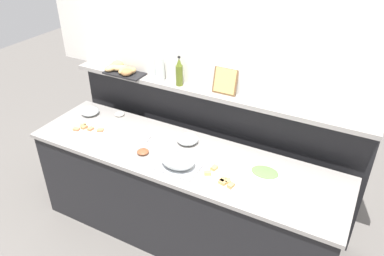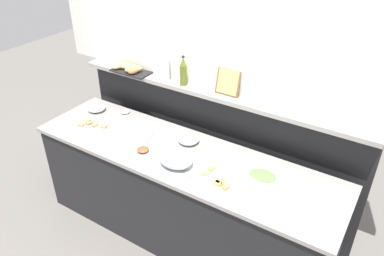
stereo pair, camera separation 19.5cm
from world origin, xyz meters
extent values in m
plane|color=slate|center=(0.00, 0.60, 0.00)|extent=(12.00, 12.00, 0.00)
cube|color=black|center=(0.00, 0.00, 0.45)|extent=(2.71, 0.72, 0.90)
cube|color=gray|center=(0.00, 0.00, 0.91)|extent=(2.75, 0.76, 0.03)
cube|color=black|center=(0.00, 0.56, 0.63)|extent=(2.85, 0.08, 1.27)
cube|color=gray|center=(0.00, 0.51, 1.29)|extent=(2.85, 0.22, 0.04)
cube|color=white|center=(0.00, 0.58, 1.95)|extent=(3.45, 0.08, 1.29)
cube|color=white|center=(-0.91, -0.10, 0.94)|extent=(0.34, 0.20, 0.01)
cube|color=tan|center=(-0.99, -0.07, 0.95)|extent=(0.05, 0.06, 0.01)
cube|color=#B24738|center=(-0.99, -0.07, 0.95)|extent=(0.05, 0.06, 0.01)
cube|color=tan|center=(-0.99, -0.07, 0.96)|extent=(0.05, 0.06, 0.01)
cube|color=tan|center=(-0.92, -0.07, 0.95)|extent=(0.04, 0.06, 0.01)
cube|color=#B24738|center=(-0.92, -0.07, 0.95)|extent=(0.04, 0.06, 0.01)
cube|color=tan|center=(-0.92, -0.07, 0.96)|extent=(0.04, 0.06, 0.01)
cube|color=tan|center=(-1.02, -0.06, 0.95)|extent=(0.07, 0.07, 0.01)
cube|color=#B24738|center=(-1.02, -0.06, 0.95)|extent=(0.07, 0.07, 0.01)
cube|color=tan|center=(-1.02, -0.06, 0.96)|extent=(0.07, 0.07, 0.01)
cube|color=tan|center=(-1.03, -0.14, 0.95)|extent=(0.07, 0.05, 0.01)
cube|color=#B24738|center=(-1.03, -0.14, 0.95)|extent=(0.07, 0.05, 0.01)
cube|color=tan|center=(-1.03, -0.14, 0.96)|extent=(0.07, 0.05, 0.01)
cube|color=tan|center=(-0.83, -0.05, 0.95)|extent=(0.07, 0.06, 0.01)
cube|color=#B24738|center=(-0.83, -0.05, 0.95)|extent=(0.07, 0.06, 0.01)
cube|color=tan|center=(-0.83, -0.05, 0.96)|extent=(0.07, 0.06, 0.01)
cube|color=silver|center=(0.42, -0.13, 0.94)|extent=(0.30, 0.20, 0.01)
cube|color=tan|center=(0.46, -0.20, 0.95)|extent=(0.06, 0.05, 0.01)
cube|color=#E5C666|center=(0.46, -0.20, 0.95)|extent=(0.06, 0.05, 0.01)
cube|color=tan|center=(0.46, -0.20, 0.96)|extent=(0.06, 0.05, 0.01)
cube|color=tan|center=(0.33, -0.07, 0.95)|extent=(0.05, 0.06, 0.01)
cube|color=#E5C666|center=(0.33, -0.07, 0.95)|extent=(0.05, 0.06, 0.01)
cube|color=tan|center=(0.33, -0.07, 0.96)|extent=(0.05, 0.06, 0.01)
cube|color=tan|center=(0.31, -0.15, 0.95)|extent=(0.07, 0.06, 0.01)
cube|color=#E5C666|center=(0.31, -0.15, 0.95)|extent=(0.07, 0.06, 0.01)
cube|color=tan|center=(0.31, -0.15, 0.96)|extent=(0.07, 0.06, 0.01)
cube|color=tan|center=(0.49, -0.16, 0.95)|extent=(0.06, 0.07, 0.01)
cube|color=#E5C666|center=(0.49, -0.16, 0.95)|extent=(0.06, 0.07, 0.01)
cube|color=tan|center=(0.49, -0.16, 0.96)|extent=(0.06, 0.07, 0.01)
cube|color=tan|center=(0.53, -0.20, 0.95)|extent=(0.05, 0.06, 0.01)
cube|color=#E5C666|center=(0.53, -0.20, 0.95)|extent=(0.05, 0.06, 0.01)
cube|color=tan|center=(0.53, -0.20, 0.96)|extent=(0.05, 0.06, 0.01)
cube|color=tan|center=(0.45, -0.17, 0.95)|extent=(0.05, 0.06, 0.01)
cube|color=#E5C666|center=(0.45, -0.17, 0.95)|extent=(0.05, 0.06, 0.01)
cube|color=tan|center=(0.45, -0.17, 0.96)|extent=(0.05, 0.06, 0.01)
cube|color=white|center=(0.70, 0.08, 0.94)|extent=(0.29, 0.23, 0.01)
ellipsoid|color=#66994C|center=(0.70, 0.08, 0.95)|extent=(0.21, 0.16, 0.01)
cube|color=#B7BABF|center=(0.06, -0.17, 0.94)|extent=(0.34, 0.24, 0.01)
ellipsoid|color=silver|center=(0.06, -0.17, 1.01)|extent=(0.28, 0.23, 0.14)
sphere|color=#B7BABF|center=(0.06, -0.17, 1.09)|extent=(0.02, 0.02, 0.02)
ellipsoid|color=silver|center=(-0.04, 0.18, 0.97)|extent=(0.19, 0.19, 0.07)
ellipsoid|color=#599959|center=(-0.04, 0.18, 0.95)|extent=(0.15, 0.15, 0.04)
ellipsoid|color=silver|center=(-1.13, 0.17, 0.97)|extent=(0.18, 0.18, 0.07)
ellipsoid|color=#E5CC66|center=(-1.13, 0.17, 0.95)|extent=(0.14, 0.14, 0.04)
ellipsoid|color=silver|center=(-0.86, 0.29, 0.95)|extent=(0.09, 0.09, 0.03)
ellipsoid|color=brown|center=(-0.29, -0.14, 0.95)|extent=(0.10, 0.10, 0.03)
cube|color=white|center=(-0.44, 0.00, 0.94)|extent=(0.20, 0.20, 0.02)
cylinder|color=#56661E|center=(-0.28, 0.47, 1.40)|extent=(0.06, 0.06, 0.19)
cone|color=#56661E|center=(-0.28, 0.47, 1.53)|extent=(0.05, 0.05, 0.07)
cylinder|color=black|center=(-0.28, 0.47, 1.58)|extent=(0.03, 0.03, 0.02)
cube|color=black|center=(-0.88, 0.48, 1.32)|extent=(0.40, 0.26, 0.02)
ellipsoid|color=tan|center=(-0.99, 0.45, 1.35)|extent=(0.15, 0.10, 0.05)
ellipsoid|color=tan|center=(-0.93, 0.46, 1.35)|extent=(0.18, 0.15, 0.06)
ellipsoid|color=tan|center=(-1.02, 0.42, 1.35)|extent=(0.12, 0.15, 0.06)
ellipsoid|color=tan|center=(-0.82, 0.44, 1.36)|extent=(0.17, 0.17, 0.07)
ellipsoid|color=tan|center=(-0.87, 0.44, 1.35)|extent=(0.08, 0.16, 0.06)
ellipsoid|color=#AD7A47|center=(-0.82, 0.40, 1.36)|extent=(0.13, 0.14, 0.07)
ellipsoid|color=tan|center=(-1.02, 0.45, 1.35)|extent=(0.14, 0.16, 0.06)
ellipsoid|color=tan|center=(-1.01, 0.53, 1.36)|extent=(0.15, 0.18, 0.07)
cube|color=brown|center=(0.14, 0.52, 1.43)|extent=(0.22, 0.07, 0.24)
cube|color=#E0B766|center=(0.14, 0.51, 1.43)|extent=(0.19, 0.05, 0.21)
cylinder|color=silver|center=(-0.49, 0.48, 1.42)|extent=(0.09, 0.09, 0.23)
camera|label=1|loc=(1.29, -2.24, 2.76)|focal=35.36mm
camera|label=2|loc=(1.46, -2.14, 2.76)|focal=35.36mm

